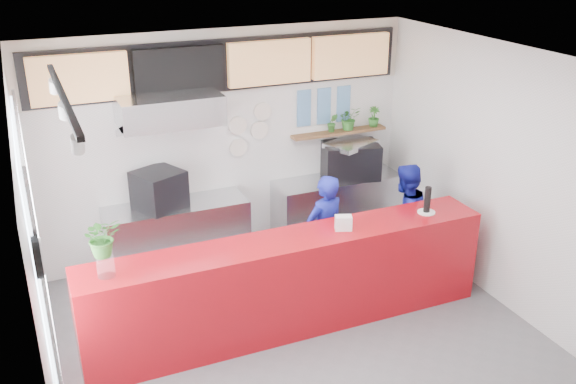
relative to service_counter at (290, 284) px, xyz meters
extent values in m
plane|color=slate|center=(0.00, -0.40, -0.55)|extent=(5.00, 5.00, 0.00)
plane|color=silver|center=(0.00, -0.40, 2.45)|extent=(5.00, 5.00, 0.00)
plane|color=white|center=(0.00, 2.10, 0.95)|extent=(5.00, 0.00, 5.00)
plane|color=white|center=(-2.50, -0.40, 0.95)|extent=(0.00, 5.00, 5.00)
plane|color=white|center=(2.50, -0.40, 0.95)|extent=(0.00, 5.00, 5.00)
cube|color=#A20B14|center=(0.00, 0.00, 0.00)|extent=(4.50, 0.60, 1.10)
cube|color=beige|center=(0.00, 2.09, 2.05)|extent=(5.00, 0.02, 0.80)
cube|color=#B2B5BA|center=(-0.80, 1.80, -0.10)|extent=(1.80, 0.60, 0.90)
cube|color=black|center=(-0.99, 1.80, 0.59)|extent=(0.70, 0.70, 0.47)
cube|color=#B2B5BA|center=(-0.80, 1.75, 1.60)|extent=(1.20, 0.70, 0.35)
cube|color=#B2B5BA|center=(-0.80, 1.75, 1.40)|extent=(1.20, 0.69, 0.31)
cube|color=#B2B5BA|center=(1.50, 1.80, -0.10)|extent=(1.80, 0.60, 0.90)
cube|color=black|center=(1.69, 1.80, 0.59)|extent=(0.87, 0.71, 0.49)
cube|color=silver|center=(1.69, 1.80, 0.83)|extent=(0.81, 0.70, 0.06)
cube|color=brown|center=(1.60, 2.00, 0.95)|extent=(1.40, 0.18, 0.04)
cube|color=tan|center=(-1.75, 1.98, 2.00)|extent=(1.10, 0.10, 0.55)
cube|color=black|center=(-0.59, 1.98, 2.00)|extent=(1.10, 0.10, 0.55)
cube|color=tan|center=(0.57, 1.98, 2.00)|extent=(1.10, 0.10, 0.55)
cube|color=tan|center=(1.73, 1.98, 2.00)|extent=(1.10, 0.10, 0.55)
cube|color=black|center=(0.00, 2.06, 2.00)|extent=(4.80, 0.04, 0.65)
cube|color=silver|center=(-2.47, -0.10, 1.15)|extent=(0.04, 2.20, 1.90)
cube|color=#B2B5BA|center=(-2.45, -0.10, 1.15)|extent=(0.03, 2.30, 2.00)
cylinder|color=black|center=(-2.46, -1.30, 1.50)|extent=(0.05, 0.30, 0.30)
cylinder|color=white|center=(-2.43, -1.30, 1.50)|extent=(0.02, 0.26, 0.26)
cube|color=black|center=(-2.10, -0.40, 2.39)|extent=(0.05, 2.40, 0.04)
cylinder|color=silver|center=(0.15, 2.07, 1.20)|extent=(0.24, 0.03, 0.24)
cylinder|color=silver|center=(0.45, 2.07, 1.10)|extent=(0.24, 0.03, 0.24)
cylinder|color=silver|center=(0.15, 2.07, 0.90)|extent=(0.24, 0.03, 0.24)
cylinder|color=silver|center=(0.50, 2.07, 1.35)|extent=(0.24, 0.03, 0.24)
cube|color=#598CBF|center=(1.10, 2.08, 1.45)|extent=(0.20, 0.02, 0.25)
cube|color=#598CBF|center=(1.40, 2.08, 1.45)|extent=(0.20, 0.02, 0.25)
cube|color=#598CBF|center=(1.70, 2.08, 1.45)|extent=(0.20, 0.02, 0.25)
cube|color=#598CBF|center=(1.10, 2.08, 1.20)|extent=(0.20, 0.02, 0.25)
cube|color=#598CBF|center=(1.40, 2.08, 1.20)|extent=(0.20, 0.02, 0.25)
cube|color=#598CBF|center=(1.70, 2.08, 1.20)|extent=(0.20, 0.02, 0.25)
imported|color=#161D98|center=(0.71, 0.61, 0.19)|extent=(0.61, 0.47, 1.48)
imported|color=#161D98|center=(1.83, 0.62, 0.17)|extent=(0.83, 0.72, 1.45)
imported|color=#306E26|center=(1.50, 2.00, 1.10)|extent=(0.17, 0.16, 0.26)
imported|color=#306E26|center=(1.75, 2.00, 1.14)|extent=(0.31, 0.27, 0.33)
imported|color=#306E26|center=(2.15, 2.00, 1.11)|extent=(0.18, 0.16, 0.28)
cylinder|color=white|center=(-1.90, -0.03, 0.65)|extent=(0.22, 0.22, 0.20)
imported|color=#306E26|center=(-1.90, -0.03, 0.96)|extent=(0.38, 0.34, 0.38)
cube|color=white|center=(0.61, -0.03, 0.63)|extent=(0.21, 0.17, 0.16)
cylinder|color=white|center=(1.69, -0.02, 0.56)|extent=(0.21, 0.21, 0.02)
cylinder|color=black|center=(1.69, -0.02, 0.72)|extent=(0.09, 0.09, 0.30)
camera|label=1|loc=(-2.42, -5.55, 3.60)|focal=40.00mm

